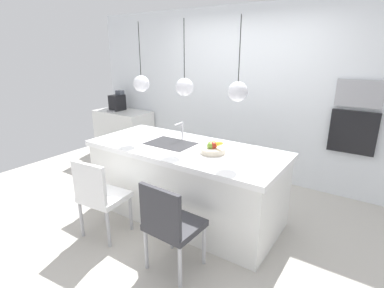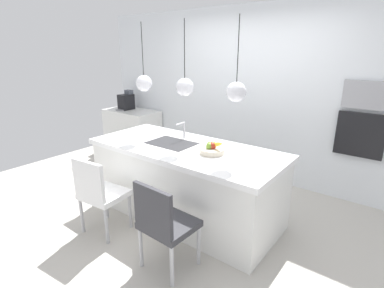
{
  "view_description": "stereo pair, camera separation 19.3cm",
  "coord_description": "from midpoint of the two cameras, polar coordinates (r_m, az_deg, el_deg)",
  "views": [
    {
      "loc": [
        1.89,
        -2.65,
        1.96
      ],
      "look_at": [
        0.1,
        0.0,
        0.94
      ],
      "focal_mm": 27.54,
      "sensor_mm": 36.0,
      "label": 1
    },
    {
      "loc": [
        2.05,
        -2.53,
        1.96
      ],
      "look_at": [
        0.1,
        0.0,
        0.94
      ],
      "focal_mm": 27.54,
      "sensor_mm": 36.0,
      "label": 2
    }
  ],
  "objects": [
    {
      "name": "microwave",
      "position": [
        4.22,
        32.0,
        8.05
      ],
      "size": [
        0.54,
        0.08,
        0.34
      ],
      "primitive_type": "cube",
      "color": "#9E9EA3",
      "rests_on": "back_wall"
    },
    {
      "name": "kitchen_island",
      "position": [
        3.58,
        0.28,
        -7.21
      ],
      "size": [
        2.32,
        1.01,
        0.89
      ],
      "color": "white",
      "rests_on": "ground"
    },
    {
      "name": "fruit_bowl",
      "position": [
        3.19,
        5.64,
        -0.98
      ],
      "size": [
        0.27,
        0.27,
        0.16
      ],
      "color": "beige",
      "rests_on": "kitchen_island"
    },
    {
      "name": "oven",
      "position": [
        4.31,
        30.93,
        1.52
      ],
      "size": [
        0.56,
        0.08,
        0.56
      ],
      "primitive_type": "cube",
      "color": "black",
      "rests_on": "back_wall"
    },
    {
      "name": "chair_middle",
      "position": [
        2.71,
        -3.34,
        -14.89
      ],
      "size": [
        0.47,
        0.44,
        0.88
      ],
      "color": "#333338",
      "rests_on": "ground"
    },
    {
      "name": "side_counter",
      "position": [
        6.03,
        -10.57,
        2.59
      ],
      "size": [
        1.1,
        0.6,
        0.83
      ],
      "primitive_type": "cube",
      "color": "white",
      "rests_on": "ground"
    },
    {
      "name": "floor",
      "position": [
        3.79,
        0.27,
        -13.33
      ],
      "size": [
        6.6,
        6.6,
        0.0
      ],
      "primitive_type": "plane",
      "color": "#BCB7AD",
      "rests_on": "ground"
    },
    {
      "name": "faucet",
      "position": [
        3.67,
        -0.3,
        3.08
      ],
      "size": [
        0.02,
        0.17,
        0.22
      ],
      "color": "silver",
      "rests_on": "kitchen_island"
    },
    {
      "name": "coffee_machine",
      "position": [
        6.01,
        -11.71,
        8.07
      ],
      "size": [
        0.2,
        0.35,
        0.38
      ],
      "color": "black",
      "rests_on": "side_counter"
    },
    {
      "name": "pendant_light_left",
      "position": [
        3.69,
        -7.79,
        11.59
      ],
      "size": [
        0.2,
        0.2,
        0.8
      ],
      "color": "silver"
    },
    {
      "name": "pendant_light_right",
      "position": [
        2.93,
        10.47,
        9.91
      ],
      "size": [
        0.2,
        0.2,
        0.8
      ],
      "color": "silver"
    },
    {
      "name": "back_wall",
      "position": [
        4.72,
        12.68,
        9.29
      ],
      "size": [
        6.0,
        0.1,
        2.6
      ],
      "primitive_type": "cube",
      "color": "white",
      "rests_on": "ground"
    },
    {
      "name": "pendant_light_center",
      "position": [
        3.27,
        0.31,
        10.98
      ],
      "size": [
        0.2,
        0.2,
        0.8
      ],
      "color": "silver"
    },
    {
      "name": "chair_near",
      "position": [
        3.33,
        -15.93,
        -8.92
      ],
      "size": [
        0.49,
        0.46,
        0.89
      ],
      "color": "white",
      "rests_on": "ground"
    },
    {
      "name": "sink_basin",
      "position": [
        3.55,
        -2.41,
        0.08
      ],
      "size": [
        0.56,
        0.4,
        0.02
      ],
      "primitive_type": "cube",
      "color": "#2D2D30",
      "rests_on": "kitchen_island"
    }
  ]
}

